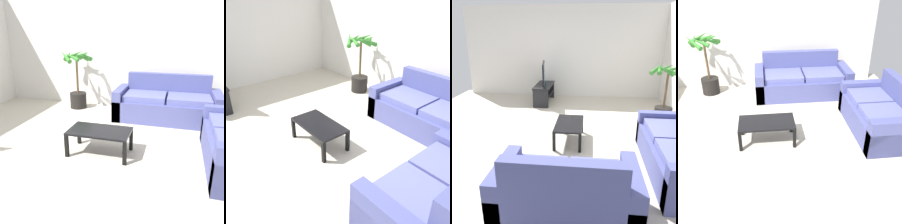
# 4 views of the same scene
# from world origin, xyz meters

# --- Properties ---
(ground_plane) EXTENTS (6.60, 6.60, 0.00)m
(ground_plane) POSITION_xyz_m (0.00, 0.00, 0.00)
(ground_plane) COLOR beige
(wall_back) EXTENTS (6.00, 0.06, 2.70)m
(wall_back) POSITION_xyz_m (0.00, 3.00, 1.35)
(wall_back) COLOR silver
(wall_back) RESTS_ON ground
(couch_main) EXTENTS (2.08, 0.90, 0.90)m
(couch_main) POSITION_xyz_m (1.17, 2.28, 0.30)
(couch_main) COLOR #4C518C
(couch_main) RESTS_ON ground
(coffee_table) EXTENTS (0.91, 0.51, 0.37)m
(coffee_table) POSITION_xyz_m (0.31, 0.52, 0.32)
(coffee_table) COLOR black
(coffee_table) RESTS_ON ground
(potted_palm) EXTENTS (0.73, 0.77, 1.36)m
(potted_palm) POSITION_xyz_m (-0.91, 2.55, 0.59)
(potted_palm) COLOR black
(potted_palm) RESTS_ON ground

